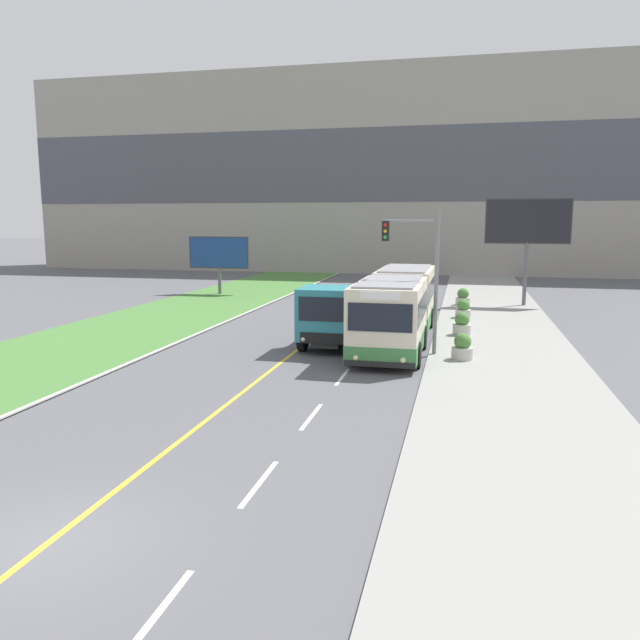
{
  "coord_description": "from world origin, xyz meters",
  "views": [
    {
      "loc": [
        6.77,
        -8.58,
        5.48
      ],
      "look_at": [
        1.1,
        16.02,
        1.4
      ],
      "focal_mm": 35.0,
      "sensor_mm": 36.0,
      "label": 1
    }
  ],
  "objects_px": {
    "billboard_large": "(528,225)",
    "planter_round_third": "(463,310)",
    "traffic_light_mast": "(420,264)",
    "planter_round_near": "(462,348)",
    "planter_round_second": "(462,325)",
    "city_bus": "(398,307)",
    "billboard_small": "(219,254)",
    "planter_round_far": "(463,298)",
    "dump_truck": "(334,317)"
  },
  "relations": [
    {
      "from": "planter_round_near",
      "to": "traffic_light_mast",
      "type": "bearing_deg",
      "value": 156.13
    },
    {
      "from": "city_bus",
      "to": "billboard_small",
      "type": "relative_size",
      "value": 2.79
    },
    {
      "from": "traffic_light_mast",
      "to": "billboard_small",
      "type": "height_order",
      "value": "traffic_light_mast"
    },
    {
      "from": "city_bus",
      "to": "billboard_large",
      "type": "distance_m",
      "value": 15.37
    },
    {
      "from": "billboard_large",
      "to": "planter_round_second",
      "type": "relative_size",
      "value": 6.25
    },
    {
      "from": "traffic_light_mast",
      "to": "billboard_large",
      "type": "distance_m",
      "value": 17.1
    },
    {
      "from": "city_bus",
      "to": "planter_round_far",
      "type": "relative_size",
      "value": 11.86
    },
    {
      "from": "billboard_large",
      "to": "planter_round_near",
      "type": "relative_size",
      "value": 6.49
    },
    {
      "from": "traffic_light_mast",
      "to": "dump_truck",
      "type": "bearing_deg",
      "value": 169.22
    },
    {
      "from": "planter_round_third",
      "to": "city_bus",
      "type": "bearing_deg",
      "value": -111.73
    },
    {
      "from": "billboard_small",
      "to": "planter_round_far",
      "type": "relative_size",
      "value": 4.26
    },
    {
      "from": "city_bus",
      "to": "planter_round_second",
      "type": "bearing_deg",
      "value": 33.36
    },
    {
      "from": "planter_round_near",
      "to": "planter_round_far",
      "type": "bearing_deg",
      "value": 90.13
    },
    {
      "from": "planter_round_near",
      "to": "planter_round_far",
      "type": "distance_m",
      "value": 16.11
    },
    {
      "from": "dump_truck",
      "to": "planter_round_near",
      "type": "height_order",
      "value": "dump_truck"
    },
    {
      "from": "billboard_small",
      "to": "planter_round_near",
      "type": "bearing_deg",
      "value": -46.72
    },
    {
      "from": "planter_round_near",
      "to": "billboard_small",
      "type": "bearing_deg",
      "value": 133.28
    },
    {
      "from": "billboard_small",
      "to": "planter_round_far",
      "type": "height_order",
      "value": "billboard_small"
    },
    {
      "from": "billboard_large",
      "to": "dump_truck",
      "type": "bearing_deg",
      "value": -120.73
    },
    {
      "from": "planter_round_near",
      "to": "planter_round_third",
      "type": "height_order",
      "value": "planter_round_near"
    },
    {
      "from": "dump_truck",
      "to": "traffic_light_mast",
      "type": "height_order",
      "value": "traffic_light_mast"
    },
    {
      "from": "planter_round_near",
      "to": "planter_round_far",
      "type": "relative_size",
      "value": 0.96
    },
    {
      "from": "planter_round_near",
      "to": "planter_round_second",
      "type": "xyz_separation_m",
      "value": [
        -0.04,
        5.37,
        0.02
      ]
    },
    {
      "from": "planter_round_near",
      "to": "planter_round_second",
      "type": "distance_m",
      "value": 5.37
    },
    {
      "from": "city_bus",
      "to": "planter_round_third",
      "type": "distance_m",
      "value": 7.86
    },
    {
      "from": "planter_round_third",
      "to": "billboard_small",
      "type": "bearing_deg",
      "value": 155.61
    },
    {
      "from": "dump_truck",
      "to": "planter_round_third",
      "type": "distance_m",
      "value": 10.76
    },
    {
      "from": "planter_round_far",
      "to": "planter_round_second",
      "type": "bearing_deg",
      "value": -90.04
    },
    {
      "from": "city_bus",
      "to": "planter_round_far",
      "type": "height_order",
      "value": "city_bus"
    },
    {
      "from": "billboard_large",
      "to": "planter_round_second",
      "type": "bearing_deg",
      "value": -108.24
    },
    {
      "from": "traffic_light_mast",
      "to": "billboard_large",
      "type": "relative_size",
      "value": 0.86
    },
    {
      "from": "planter_round_near",
      "to": "planter_round_third",
      "type": "xyz_separation_m",
      "value": [
        0.0,
        10.74,
        -0.01
      ]
    },
    {
      "from": "billboard_small",
      "to": "planter_round_near",
      "type": "distance_m",
      "value": 25.87
    },
    {
      "from": "billboard_large",
      "to": "billboard_small",
      "type": "height_order",
      "value": "billboard_large"
    },
    {
      "from": "city_bus",
      "to": "planter_round_near",
      "type": "xyz_separation_m",
      "value": [
        2.88,
        -3.5,
        -1.04
      ]
    },
    {
      "from": "planter_round_second",
      "to": "planter_round_far",
      "type": "xyz_separation_m",
      "value": [
        0.01,
        10.74,
        -0.0
      ]
    },
    {
      "from": "city_bus",
      "to": "planter_round_third",
      "type": "bearing_deg",
      "value": 68.27
    },
    {
      "from": "traffic_light_mast",
      "to": "planter_round_near",
      "type": "distance_m",
      "value": 3.71
    },
    {
      "from": "billboard_large",
      "to": "planter_round_third",
      "type": "bearing_deg",
      "value": -121.37
    },
    {
      "from": "city_bus",
      "to": "billboard_large",
      "type": "height_order",
      "value": "billboard_large"
    },
    {
      "from": "dump_truck",
      "to": "traffic_light_mast",
      "type": "distance_m",
      "value": 4.4
    },
    {
      "from": "dump_truck",
      "to": "city_bus",
      "type": "bearing_deg",
      "value": 38.7
    },
    {
      "from": "billboard_small",
      "to": "planter_round_second",
      "type": "relative_size",
      "value": 4.25
    },
    {
      "from": "traffic_light_mast",
      "to": "planter_round_second",
      "type": "bearing_deg",
      "value": 69.44
    },
    {
      "from": "traffic_light_mast",
      "to": "planter_round_near",
      "type": "relative_size",
      "value": 5.58
    },
    {
      "from": "city_bus",
      "to": "billboard_large",
      "type": "bearing_deg",
      "value": 63.64
    },
    {
      "from": "traffic_light_mast",
      "to": "planter_round_second",
      "type": "xyz_separation_m",
      "value": [
        1.72,
        4.59,
        -3.15
      ]
    },
    {
      "from": "planter_round_third",
      "to": "billboard_large",
      "type": "bearing_deg",
      "value": 58.63
    },
    {
      "from": "billboard_small",
      "to": "planter_round_third",
      "type": "bearing_deg",
      "value": -24.39
    },
    {
      "from": "city_bus",
      "to": "planter_round_third",
      "type": "height_order",
      "value": "city_bus"
    }
  ]
}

